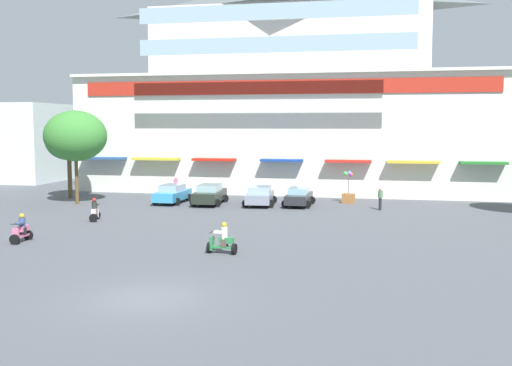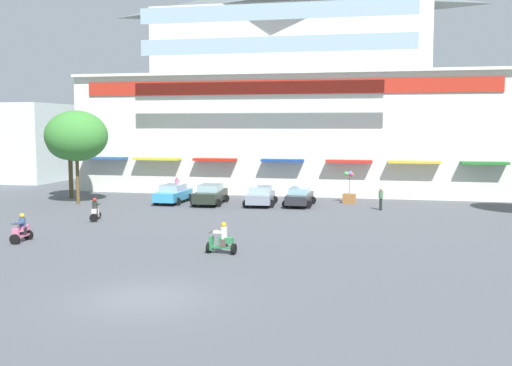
% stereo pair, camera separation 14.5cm
% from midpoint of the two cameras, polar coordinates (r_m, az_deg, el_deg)
% --- Properties ---
extents(ground_plane, '(128.00, 128.00, 0.00)m').
position_cam_midpoint_polar(ground_plane, '(33.44, -2.33, -4.80)').
color(ground_plane, '#50535A').
extents(colonial_building, '(37.88, 14.98, 19.27)m').
position_cam_midpoint_polar(colonial_building, '(54.98, 3.28, 8.11)').
color(colonial_building, silver).
rests_on(colonial_building, ground).
extents(flank_building_left, '(11.73, 8.84, 8.28)m').
position_cam_midpoint_polar(flank_building_left, '(69.38, -22.93, 3.64)').
color(flank_building_left, silver).
rests_on(flank_building_left, ground).
extents(plaza_tree_0, '(3.70, 3.99, 6.36)m').
position_cam_midpoint_polar(plaza_tree_0, '(50.91, -17.78, 3.90)').
color(plaza_tree_0, brown).
rests_on(plaza_tree_0, ground).
extents(plaza_tree_2, '(4.82, 4.34, 7.15)m').
position_cam_midpoint_polar(plaza_tree_2, '(46.89, -17.19, 4.37)').
color(plaza_tree_2, brown).
rests_on(plaza_tree_2, ground).
extents(parked_car_0, '(2.40, 4.29, 1.45)m').
position_cam_midpoint_polar(parked_car_0, '(46.09, -8.20, -1.03)').
color(parked_car_0, '#3596C8').
rests_on(parked_car_0, ground).
extents(parked_car_1, '(2.50, 4.51, 1.53)m').
position_cam_midpoint_polar(parked_car_1, '(45.02, -4.61, -1.10)').
color(parked_car_1, '#222A22').
rests_on(parked_car_1, ground).
extents(parked_car_2, '(2.61, 4.17, 1.45)m').
position_cam_midpoint_polar(parked_car_2, '(44.30, 0.29, -1.24)').
color(parked_car_2, gray).
rests_on(parked_car_2, ground).
extents(parked_car_3, '(2.26, 4.00, 1.38)m').
position_cam_midpoint_polar(parked_car_3, '(44.12, 4.08, -1.33)').
color(parked_car_3, '#27282D').
rests_on(parked_car_3, ground).
extents(scooter_rider_0, '(0.90, 1.45, 1.47)m').
position_cam_midpoint_polar(scooter_rider_0, '(38.75, -15.46, -2.66)').
color(scooter_rider_0, black).
rests_on(scooter_rider_0, ground).
extents(scooter_rider_2, '(1.43, 0.65, 1.52)m').
position_cam_midpoint_polar(scooter_rider_2, '(27.93, -3.43, -5.62)').
color(scooter_rider_2, black).
rests_on(scooter_rider_2, ground).
extents(scooter_rider_4, '(0.56, 1.41, 1.49)m').
position_cam_midpoint_polar(scooter_rider_4, '(32.95, -21.90, -4.28)').
color(scooter_rider_4, black).
rests_on(scooter_rider_4, ground).
extents(pedestrian_0, '(0.49, 0.49, 1.64)m').
position_cam_midpoint_polar(pedestrian_0, '(50.74, -7.84, -0.19)').
color(pedestrian_0, navy).
rests_on(pedestrian_0, ground).
extents(pedestrian_1, '(0.42, 0.42, 1.62)m').
position_cam_midpoint_polar(pedestrian_1, '(42.74, 11.86, -1.36)').
color(pedestrian_1, black).
rests_on(pedestrian_1, ground).
extents(balloon_vendor_cart, '(1.02, 0.80, 2.49)m').
position_cam_midpoint_polar(balloon_vendor_cart, '(46.06, 8.86, -0.82)').
color(balloon_vendor_cart, '#A36936').
rests_on(balloon_vendor_cart, ground).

